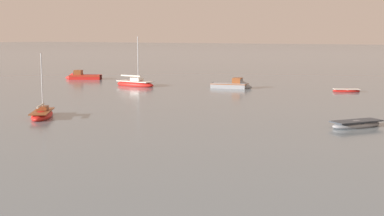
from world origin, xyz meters
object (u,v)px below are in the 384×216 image
(sailboat_moored_0, at_px, (135,84))
(rowboat_moored_4, at_px, (356,125))
(sailboat_moored_1, at_px, (42,115))
(rowboat_moored_1, at_px, (346,91))
(motorboat_moored_1, at_px, (80,77))
(motorboat_moored_0, at_px, (235,86))

(sailboat_moored_0, distance_m, rowboat_moored_4, 37.77)
(rowboat_moored_4, xyz_separation_m, sailboat_moored_1, (-23.41, -8.73, 0.06))
(rowboat_moored_1, xyz_separation_m, motorboat_moored_1, (-40.20, -2.69, 0.18))
(motorboat_moored_0, xyz_separation_m, motorboat_moored_1, (-26.87, 0.32, 0.01))
(rowboat_moored_4, distance_m, sailboat_moored_1, 24.99)
(motorboat_moored_1, distance_m, sailboat_moored_1, 38.96)
(rowboat_moored_4, bearing_deg, motorboat_moored_1, -80.52)
(rowboat_moored_1, height_order, motorboat_moored_1, motorboat_moored_1)
(rowboat_moored_1, bearing_deg, sailboat_moored_1, 35.60)
(rowboat_moored_1, xyz_separation_m, motorboat_moored_0, (-13.32, -3.01, 0.16))
(motorboat_moored_0, distance_m, rowboat_moored_4, 29.86)
(motorboat_moored_0, distance_m, sailboat_moored_1, 30.34)
(motorboat_moored_0, height_order, sailboat_moored_1, sailboat_moored_1)
(rowboat_moored_1, relative_size, sailboat_moored_1, 0.61)
(sailboat_moored_0, distance_m, motorboat_moored_1, 14.74)
(sailboat_moored_1, bearing_deg, rowboat_moored_1, -62.14)
(motorboat_moored_1, height_order, sailboat_moored_1, sailboat_moored_1)
(rowboat_moored_1, height_order, sailboat_moored_0, sailboat_moored_0)
(motorboat_moored_1, relative_size, sailboat_moored_1, 1.05)
(rowboat_moored_1, bearing_deg, sailboat_moored_0, -13.29)
(rowboat_moored_1, distance_m, rowboat_moored_4, 25.59)
(rowboat_moored_4, relative_size, sailboat_moored_1, 0.79)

